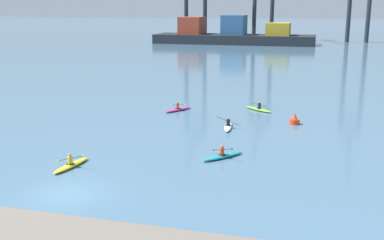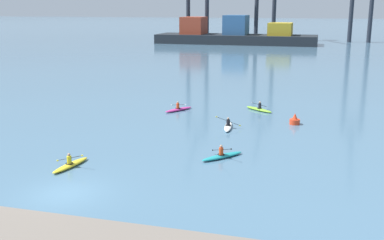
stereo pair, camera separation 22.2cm
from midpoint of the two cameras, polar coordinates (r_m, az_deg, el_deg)
name	(u,v)px [view 2 (the right image)]	position (r m, az deg, el deg)	size (l,w,h in m)	color
ground_plane	(65,194)	(26.94, -15.02, -8.68)	(800.00, 800.00, 0.00)	#476B84
container_barge	(234,35)	(130.95, 5.24, 10.35)	(43.71, 11.42, 7.74)	#1E2328
channel_buoy	(295,120)	(41.76, 12.60, -0.03)	(0.90, 0.90, 1.00)	red
kayak_teal	(222,156)	(31.86, 3.90, -4.37)	(2.65, 2.99, 0.99)	teal
kayak_magenta	(179,109)	(46.10, -1.52, 1.35)	(2.29, 3.21, 0.95)	#C13384
kayak_white	(228,126)	(39.65, 4.61, -0.75)	(2.18, 3.45, 1.03)	silver
kayak_yellow	(70,164)	(31.05, -14.45, -5.28)	(2.19, 3.45, 0.99)	yellow
kayak_lime	(259,109)	(46.62, 8.33, 1.34)	(3.07, 2.54, 1.01)	#7ABC2D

